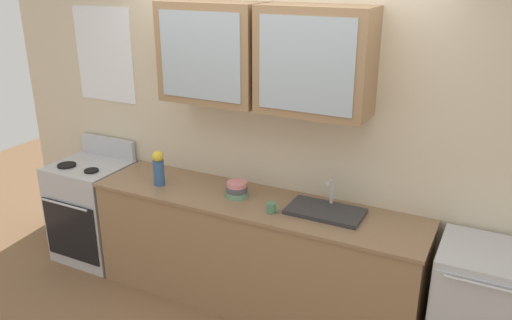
{
  "coord_description": "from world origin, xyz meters",
  "views": [
    {
      "loc": [
        1.62,
        -3.16,
        2.56
      ],
      "look_at": [
        0.02,
        0.0,
        1.24
      ],
      "focal_mm": 36.48,
      "sensor_mm": 36.0,
      "label": 1
    }
  ],
  "objects_px": {
    "vase": "(159,168)",
    "cup_near_sink": "(271,208)",
    "bowl_stack": "(237,190)",
    "stove_range": "(93,210)",
    "dishwasher": "(478,313)",
    "sink_faucet": "(325,211)"
  },
  "relations": [
    {
      "from": "bowl_stack",
      "to": "dishwasher",
      "type": "xyz_separation_m",
      "value": [
        1.79,
        -0.02,
        -0.51
      ]
    },
    {
      "from": "vase",
      "to": "dishwasher",
      "type": "xyz_separation_m",
      "value": [
        2.45,
        0.07,
        -0.6
      ]
    },
    {
      "from": "bowl_stack",
      "to": "cup_near_sink",
      "type": "bearing_deg",
      "value": -20.44
    },
    {
      "from": "stove_range",
      "to": "dishwasher",
      "type": "height_order",
      "value": "stove_range"
    },
    {
      "from": "bowl_stack",
      "to": "stove_range",
      "type": "bearing_deg",
      "value": -179.55
    },
    {
      "from": "stove_range",
      "to": "dishwasher",
      "type": "distance_m",
      "value": 3.29
    },
    {
      "from": "vase",
      "to": "cup_near_sink",
      "type": "height_order",
      "value": "vase"
    },
    {
      "from": "sink_faucet",
      "to": "dishwasher",
      "type": "height_order",
      "value": "sink_faucet"
    },
    {
      "from": "stove_range",
      "to": "cup_near_sink",
      "type": "distance_m",
      "value": 1.92
    },
    {
      "from": "stove_range",
      "to": "sink_faucet",
      "type": "relative_size",
      "value": 2.01
    },
    {
      "from": "vase",
      "to": "sink_faucet",
      "type": "bearing_deg",
      "value": 4.91
    },
    {
      "from": "vase",
      "to": "stove_range",
      "type": "bearing_deg",
      "value": 175.06
    },
    {
      "from": "cup_near_sink",
      "to": "bowl_stack",
      "type": "bearing_deg",
      "value": 159.56
    },
    {
      "from": "sink_faucet",
      "to": "vase",
      "type": "relative_size",
      "value": 1.87
    },
    {
      "from": "bowl_stack",
      "to": "cup_near_sink",
      "type": "relative_size",
      "value": 1.76
    },
    {
      "from": "stove_range",
      "to": "cup_near_sink",
      "type": "bearing_deg",
      "value": -3.7
    },
    {
      "from": "sink_faucet",
      "to": "vase",
      "type": "xyz_separation_m",
      "value": [
        -1.37,
        -0.12,
        0.13
      ]
    },
    {
      "from": "sink_faucet",
      "to": "cup_near_sink",
      "type": "height_order",
      "value": "sink_faucet"
    },
    {
      "from": "cup_near_sink",
      "to": "sink_faucet",
      "type": "bearing_deg",
      "value": 25.39
    },
    {
      "from": "cup_near_sink",
      "to": "dishwasher",
      "type": "relative_size",
      "value": 0.11
    },
    {
      "from": "sink_faucet",
      "to": "vase",
      "type": "height_order",
      "value": "vase"
    },
    {
      "from": "cup_near_sink",
      "to": "dishwasher",
      "type": "xyz_separation_m",
      "value": [
        1.43,
        0.12,
        -0.49
      ]
    }
  ]
}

